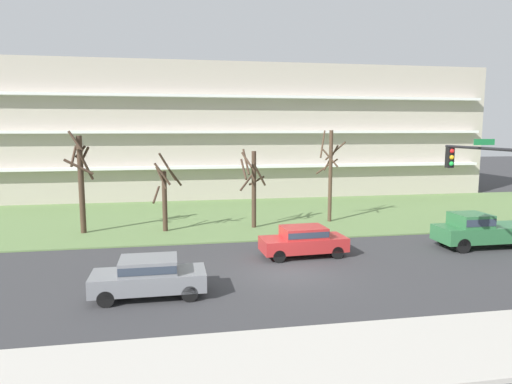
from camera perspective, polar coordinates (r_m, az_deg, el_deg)
The scene contains 12 objects.
ground at distance 21.37m, azimuth 4.24°, elevation -10.01°, with size 160.00×160.00×0.00m, color #38383A.
sidewalk_curb_near at distance 14.30m, azimuth 12.71°, elevation -19.22°, with size 80.00×4.00×0.15m, color #BCB7AD.
grass_lawn_strip at distance 34.69m, azimuth -1.52°, elevation -2.98°, with size 80.00×16.00×0.08m, color #66844C.
apartment_building at distance 47.93m, azimuth -4.09°, elevation 7.54°, with size 51.27×12.88×12.64m.
tree_far_left at distance 30.26m, azimuth -21.03°, elevation 1.52°, with size 1.71×1.54×6.47m.
tree_left at distance 29.42m, azimuth -11.33°, elevation -0.30°, with size 1.90×1.87×5.13m.
tree_center at distance 29.95m, azimuth -0.41°, elevation 0.89°, with size 1.76×1.77×5.27m.
tree_right at distance 32.41m, azimuth 9.24°, elevation 2.51°, with size 2.01×1.87×6.49m.
pickup_green_near_left at distance 28.29m, azimuth 26.25°, elevation -4.25°, with size 5.40×2.01×1.95m.
sedan_red_center_left at distance 23.80m, azimuth 5.95°, elevation -5.99°, with size 4.49×2.04×1.57m.
sedan_gray_center_right at distance 18.60m, azimuth -13.24°, elevation -10.11°, with size 4.41×1.82×1.57m.
traffic_signal_mast at distance 19.42m, azimuth 28.31°, elevation 0.19°, with size 0.90×5.72×6.19m.
Camera 1 is at (-5.12, -19.69, 6.53)m, focal length 32.00 mm.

